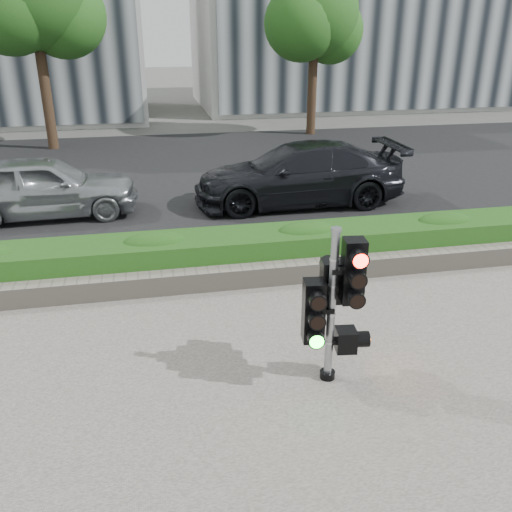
{
  "coord_description": "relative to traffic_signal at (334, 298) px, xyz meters",
  "views": [
    {
      "loc": [
        -1.21,
        -6.21,
        4.03
      ],
      "look_at": [
        0.18,
        0.6,
        1.1
      ],
      "focal_mm": 38.0,
      "sensor_mm": 36.0,
      "label": 1
    }
  ],
  "objects": [
    {
      "name": "ground",
      "position": [
        -0.81,
        0.87,
        -1.12
      ],
      "size": [
        120.0,
        120.0,
        0.0
      ],
      "primitive_type": "plane",
      "color": "#51514C",
      "rests_on": "ground"
    },
    {
      "name": "car_dark",
      "position": [
        1.58,
        7.13,
        -0.36
      ],
      "size": [
        5.1,
        2.1,
        1.48
      ],
      "primitive_type": "imported",
      "rotation": [
        0.0,
        0.0,
        -1.58
      ],
      "color": "black",
      "rests_on": "road"
    },
    {
      "name": "curb",
      "position": [
        -0.81,
        4.02,
        -1.06
      ],
      "size": [
        60.0,
        0.25,
        0.12
      ],
      "primitive_type": "cube",
      "color": "gray",
      "rests_on": "ground"
    },
    {
      "name": "tree_right",
      "position": [
        4.68,
        16.42,
        3.36
      ],
      "size": [
        4.1,
        3.58,
        6.53
      ],
      "color": "black",
      "rests_on": "ground"
    },
    {
      "name": "traffic_signal",
      "position": [
        0.0,
        0.0,
        0.0
      ],
      "size": [
        0.7,
        0.54,
        1.98
      ],
      "rotation": [
        0.0,
        0.0,
        -0.13
      ],
      "color": "black",
      "rests_on": "sidewalk"
    },
    {
      "name": "hedge",
      "position": [
        -0.81,
        3.42,
        -0.75
      ],
      "size": [
        12.0,
        1.0,
        0.68
      ],
      "primitive_type": "cube",
      "color": "#3B8428",
      "rests_on": "sidewalk"
    },
    {
      "name": "stone_wall",
      "position": [
        -0.81,
        2.77,
        -0.92
      ],
      "size": [
        12.0,
        0.32,
        0.34
      ],
      "primitive_type": "cube",
      "color": "gray",
      "rests_on": "sidewalk"
    },
    {
      "name": "sidewalk",
      "position": [
        -0.81,
        -1.63,
        -1.11
      ],
      "size": [
        16.0,
        11.0,
        0.03
      ],
      "primitive_type": "cube",
      "color": "#9E9389",
      "rests_on": "ground"
    },
    {
      "name": "car_silver",
      "position": [
        -4.37,
        7.29,
        -0.4
      ],
      "size": [
        4.21,
        1.84,
        1.41
      ],
      "primitive_type": "imported",
      "rotation": [
        0.0,
        0.0,
        1.61
      ],
      "color": "#A4A7AB",
      "rests_on": "road"
    },
    {
      "name": "road",
      "position": [
        -0.81,
        10.87,
        -1.11
      ],
      "size": [
        60.0,
        13.0,
        0.02
      ],
      "primitive_type": "cube",
      "color": "black",
      "rests_on": "ground"
    }
  ]
}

